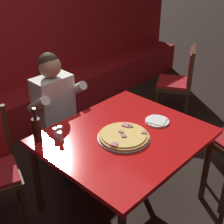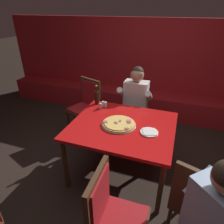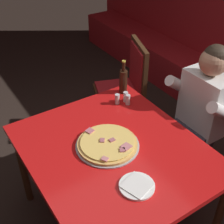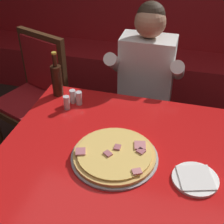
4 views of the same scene
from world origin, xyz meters
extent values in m
plane|color=black|center=(0.00, 0.00, 0.00)|extent=(24.00, 24.00, 0.00)
cube|color=#A3191E|center=(0.00, 2.18, 0.95)|extent=(6.80, 0.16, 1.90)
cube|color=#A3191E|center=(0.00, 1.86, 0.23)|extent=(6.46, 0.48, 0.46)
cylinder|color=#422816|center=(-0.57, -0.49, 0.37)|extent=(0.06, 0.06, 0.74)
cylinder|color=#422816|center=(0.57, -0.49, 0.37)|extent=(0.06, 0.06, 0.74)
cylinder|color=#422816|center=(-0.57, 0.49, 0.37)|extent=(0.06, 0.06, 0.74)
cylinder|color=#422816|center=(0.57, 0.49, 0.37)|extent=(0.06, 0.06, 0.74)
cube|color=red|center=(0.00, 0.00, 0.76)|extent=(1.27, 1.10, 0.04)
cylinder|color=#9E9EA3|center=(-0.04, -0.03, 0.78)|extent=(0.43, 0.43, 0.01)
cylinder|color=#DBA856|center=(-0.04, -0.03, 0.80)|extent=(0.40, 0.40, 0.02)
cylinder|color=#E5BC5B|center=(-0.04, -0.03, 0.81)|extent=(0.36, 0.36, 0.01)
cube|color=#A85B66|center=(-0.04, 0.01, 0.82)|extent=(0.03, 0.04, 0.01)
cube|color=#A85B66|center=(-0.07, -0.05, 0.82)|extent=(0.05, 0.05, 0.01)
cube|color=#C6757A|center=(0.07, 0.05, 0.82)|extent=(0.07, 0.07, 0.01)
cube|color=#A85B66|center=(0.08, 0.01, 0.82)|extent=(0.05, 0.05, 0.01)
cube|color=#C6757A|center=(0.09, -0.13, 0.82)|extent=(0.05, 0.05, 0.01)
cube|color=#B76670|center=(-0.20, -0.07, 0.82)|extent=(0.06, 0.06, 0.01)
cylinder|color=white|center=(0.35, -0.07, 0.79)|extent=(0.21, 0.21, 0.01)
cube|color=white|center=(0.35, -0.07, 0.80)|extent=(0.19, 0.19, 0.01)
cylinder|color=black|center=(-0.54, 0.45, 0.88)|extent=(0.07, 0.07, 0.20)
cylinder|color=black|center=(-0.54, 0.45, 1.02)|extent=(0.03, 0.03, 0.08)
cylinder|color=#B29933|center=(-0.54, 0.45, 1.07)|extent=(0.03, 0.03, 0.01)
cylinder|color=silver|center=(-0.41, 0.38, 0.82)|extent=(0.04, 0.04, 0.07)
cylinder|color=#B23323|center=(-0.41, 0.38, 0.80)|extent=(0.03, 0.03, 0.04)
cylinder|color=silver|center=(-0.41, 0.38, 0.86)|extent=(0.04, 0.04, 0.01)
cylinder|color=silver|center=(-0.37, 0.37, 0.82)|extent=(0.04, 0.04, 0.07)
cylinder|color=#28231E|center=(-0.37, 0.37, 0.80)|extent=(0.03, 0.03, 0.04)
cylinder|color=silver|center=(-0.37, 0.37, 0.86)|extent=(0.04, 0.04, 0.01)
cylinder|color=silver|center=(-0.42, 0.31, 0.82)|extent=(0.04, 0.04, 0.07)
cylinder|color=#516B33|center=(-0.42, 0.31, 0.80)|extent=(0.03, 0.03, 0.04)
cylinder|color=silver|center=(-0.42, 0.31, 0.86)|extent=(0.04, 0.04, 0.01)
ellipsoid|color=black|center=(-0.14, 0.60, 0.04)|extent=(0.11, 0.24, 0.09)
ellipsoid|color=black|center=(0.06, 0.60, 0.04)|extent=(0.11, 0.24, 0.09)
cylinder|color=#282833|center=(-0.14, 0.60, 0.23)|extent=(0.11, 0.11, 0.43)
cylinder|color=#282833|center=(0.06, 0.60, 0.23)|extent=(0.11, 0.11, 0.43)
cube|color=#282833|center=(-0.04, 0.70, 0.51)|extent=(0.34, 0.40, 0.12)
cube|color=silver|center=(-0.04, 0.90, 0.78)|extent=(0.38, 0.22, 0.52)
cylinder|color=silver|center=(-0.26, 0.82, 0.86)|extent=(0.09, 0.30, 0.25)
cylinder|color=silver|center=(0.18, 0.82, 0.86)|extent=(0.09, 0.30, 0.25)
sphere|color=tan|center=(-0.04, 0.90, 1.15)|extent=(0.21, 0.21, 0.21)
sphere|color=#2D2319|center=(-0.04, 0.91, 1.18)|extent=(0.19, 0.19, 0.19)
cylinder|color=#422816|center=(-1.14, 0.53, 0.24)|extent=(0.04, 0.04, 0.48)
cylinder|color=#422816|center=(-0.78, 0.39, 0.24)|extent=(0.04, 0.04, 0.48)
cylinder|color=#422816|center=(-1.00, 0.88, 0.24)|extent=(0.04, 0.04, 0.48)
cylinder|color=#422816|center=(-0.65, 0.75, 0.24)|extent=(0.04, 0.04, 0.48)
cube|color=#422816|center=(-0.89, 0.64, 0.50)|extent=(0.57, 0.57, 0.05)
cube|color=#A3191E|center=(-0.89, 0.64, 0.54)|extent=(0.52, 0.52, 0.03)
cube|color=#422816|center=(-0.82, 0.83, 0.77)|extent=(0.43, 0.19, 0.49)
cube|color=#A3191E|center=(-0.83, 0.80, 0.77)|extent=(0.35, 0.15, 0.41)
cylinder|color=#422816|center=(0.11, -0.86, 0.22)|extent=(0.04, 0.04, 0.44)
cube|color=#422816|center=(0.31, -1.04, 0.47)|extent=(0.45, 0.45, 0.05)
cube|color=#A3191E|center=(0.31, -1.04, 0.51)|extent=(0.42, 0.42, 0.03)
cube|color=#422816|center=(0.11, -1.05, 0.74)|extent=(0.05, 0.44, 0.49)
cube|color=#A3191E|center=(0.14, -1.05, 0.74)|extent=(0.04, 0.36, 0.41)
cylinder|color=#422816|center=(1.18, -0.49, 0.23)|extent=(0.04, 0.04, 0.46)
cylinder|color=#422816|center=(0.82, -0.37, 0.23)|extent=(0.04, 0.04, 0.46)
cylinder|color=#422816|center=(0.70, -0.73, 0.23)|extent=(0.04, 0.04, 0.46)
cube|color=#422816|center=(0.94, -0.61, 0.49)|extent=(0.56, 0.56, 0.05)
cube|color=#A3191E|center=(0.94, -0.61, 0.53)|extent=(0.51, 0.51, 0.03)
cube|color=#422816|center=(0.87, -0.80, 0.76)|extent=(0.43, 0.18, 0.49)
cube|color=#A3191E|center=(0.88, -0.78, 0.76)|extent=(0.35, 0.14, 0.41)
cube|color=#9EBCE0|center=(0.97, -0.96, 0.78)|extent=(0.42, 0.42, 0.52)
cylinder|color=#9EBCE0|center=(0.87, -0.75, 0.86)|extent=(0.27, 0.27, 0.25)
camera|label=1|loc=(-1.62, -1.39, 2.20)|focal=50.00mm
camera|label=2|loc=(0.58, -2.04, 2.09)|focal=32.00mm
camera|label=3|loc=(1.27, -0.85, 2.19)|focal=50.00mm
camera|label=4|loc=(0.24, -1.10, 1.84)|focal=50.00mm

